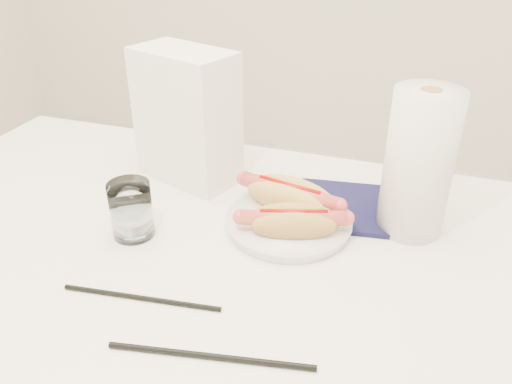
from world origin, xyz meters
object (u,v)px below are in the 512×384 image
(plate, at_px, (289,224))
(napkin_box, at_px, (187,117))
(table, at_px, (193,282))
(water_glass, at_px, (131,210))
(hotdog_left, at_px, (289,195))
(hotdog_right, at_px, (293,221))
(paper_towel_roll, at_px, (419,164))

(plate, height_order, napkin_box, napkin_box)
(table, bearing_deg, water_glass, 172.37)
(hotdog_left, distance_m, water_glass, 0.26)
(table, relative_size, hotdog_right, 7.30)
(plate, bearing_deg, napkin_box, 153.47)
(hotdog_right, bearing_deg, plate, 97.41)
(water_glass, height_order, paper_towel_roll, paper_towel_roll)
(plate, distance_m, napkin_box, 0.28)
(napkin_box, bearing_deg, hotdog_right, -11.94)
(hotdog_left, bearing_deg, plate, -61.99)
(plate, relative_size, hotdog_left, 1.10)
(table, distance_m, water_glass, 0.15)
(plate, height_order, water_glass, water_glass)
(hotdog_left, relative_size, hotdog_right, 1.10)
(paper_towel_roll, bearing_deg, hotdog_left, -172.21)
(plate, relative_size, napkin_box, 0.81)
(table, height_order, hotdog_left, hotdog_left)
(table, relative_size, napkin_box, 4.87)
(hotdog_left, distance_m, hotdog_right, 0.08)
(table, xyz_separation_m, napkin_box, (-0.10, 0.23, 0.18))
(water_glass, relative_size, napkin_box, 0.37)
(water_glass, bearing_deg, napkin_box, 89.48)
(table, xyz_separation_m, paper_towel_roll, (0.31, 0.18, 0.18))
(table, xyz_separation_m, hotdog_right, (0.14, 0.08, 0.10))
(napkin_box, height_order, paper_towel_roll, napkin_box)
(water_glass, relative_size, paper_towel_roll, 0.39)
(table, distance_m, hotdog_right, 0.19)
(plate, distance_m, paper_towel_roll, 0.23)
(water_glass, height_order, napkin_box, napkin_box)
(hotdog_left, relative_size, water_glass, 1.96)
(hotdog_left, xyz_separation_m, napkin_box, (-0.22, 0.08, 0.08))
(water_glass, bearing_deg, paper_towel_roll, 21.10)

